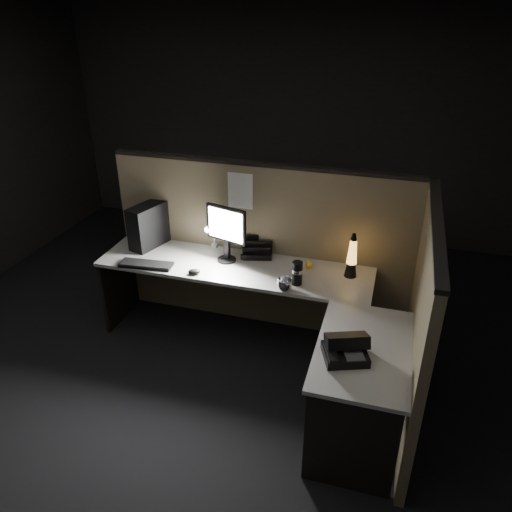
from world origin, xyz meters
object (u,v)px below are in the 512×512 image
(keyboard, at_px, (146,265))
(desk_phone, at_px, (345,348))
(pc_tower, at_px, (148,226))
(monitor, at_px, (226,229))
(lava_lamp, at_px, (352,259))

(keyboard, bearing_deg, desk_phone, -28.03)
(desk_phone, bearing_deg, pc_tower, 129.88)
(monitor, distance_m, lava_lamp, 1.05)
(pc_tower, relative_size, keyboard, 0.87)
(lava_lamp, bearing_deg, desk_phone, -85.08)
(monitor, bearing_deg, lava_lamp, 16.73)
(pc_tower, bearing_deg, monitor, 12.20)
(keyboard, relative_size, lava_lamp, 1.19)
(lava_lamp, height_order, desk_phone, lava_lamp)
(keyboard, xyz_separation_m, lava_lamp, (1.65, 0.31, 0.14))
(lava_lamp, bearing_deg, keyboard, -169.32)
(monitor, bearing_deg, pc_tower, -169.05)
(monitor, relative_size, desk_phone, 1.47)
(pc_tower, height_order, lava_lamp, pc_tower)
(pc_tower, distance_m, monitor, 0.76)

